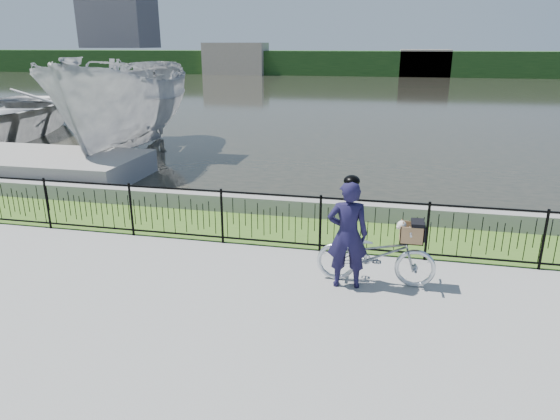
# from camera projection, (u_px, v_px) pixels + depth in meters

# --- Properties ---
(ground) EXTENTS (120.00, 120.00, 0.00)m
(ground) POSITION_uv_depth(u_px,v_px,m) (249.00, 282.00, 8.56)
(ground) COLOR gray
(ground) RESTS_ON ground
(grass_strip) EXTENTS (60.00, 2.00, 0.01)m
(grass_strip) POSITION_uv_depth(u_px,v_px,m) (281.00, 229.00, 10.97)
(grass_strip) COLOR #426920
(grass_strip) RESTS_ON ground
(water) EXTENTS (120.00, 120.00, 0.00)m
(water) POSITION_uv_depth(u_px,v_px,m) (362.00, 96.00, 39.14)
(water) COLOR #27261E
(water) RESTS_ON ground
(quay_wall) EXTENTS (60.00, 0.30, 0.40)m
(quay_wall) POSITION_uv_depth(u_px,v_px,m) (290.00, 207.00, 11.83)
(quay_wall) COLOR gray
(quay_wall) RESTS_ON ground
(fence) EXTENTS (14.00, 0.06, 1.15)m
(fence) POSITION_uv_depth(u_px,v_px,m) (270.00, 220.00, 9.86)
(fence) COLOR black
(fence) RESTS_ON ground
(far_treeline) EXTENTS (120.00, 6.00, 3.00)m
(far_treeline) POSITION_uv_depth(u_px,v_px,m) (375.00, 63.00, 63.69)
(far_treeline) COLOR #21441A
(far_treeline) RESTS_ON ground
(far_building_left) EXTENTS (8.00, 4.00, 4.00)m
(far_building_left) POSITION_uv_depth(u_px,v_px,m) (236.00, 59.00, 65.30)
(far_building_left) COLOR #A19381
(far_building_left) RESTS_ON ground
(far_building_right) EXTENTS (6.00, 3.00, 3.20)m
(far_building_right) POSITION_uv_depth(u_px,v_px,m) (425.00, 63.00, 61.06)
(far_building_right) COLOR #A19381
(far_building_right) RESTS_ON ground
(bicycle_rig) EXTENTS (1.98, 0.69, 1.18)m
(bicycle_rig) POSITION_uv_depth(u_px,v_px,m) (376.00, 254.00, 8.37)
(bicycle_rig) COLOR silver
(bicycle_rig) RESTS_ON ground
(cyclist) EXTENTS (0.72, 0.52, 1.91)m
(cyclist) POSITION_uv_depth(u_px,v_px,m) (348.00, 233.00, 8.14)
(cyclist) COLOR #151232
(cyclist) RESTS_ON ground
(boat_near) EXTENTS (4.65, 9.56, 5.35)m
(boat_near) POSITION_uv_depth(u_px,v_px,m) (127.00, 103.00, 17.63)
(boat_near) COLOR #AEAEAE
(boat_near) RESTS_ON water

